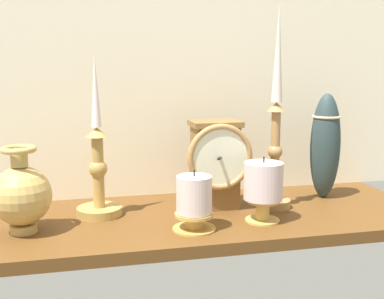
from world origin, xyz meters
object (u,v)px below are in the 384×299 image
at_px(candlestick_tall_center, 98,171).
at_px(pillar_candle_near_clock, 263,186).
at_px(brass_vase_bulbous, 21,194).
at_px(tall_ceramic_vase, 325,146).
at_px(mantel_clock, 216,163).
at_px(candlestick_tall_left, 276,132).
at_px(pillar_candle_front, 194,202).

distance_m(candlestick_tall_center, pillar_candle_near_clock, 0.34).
distance_m(brass_vase_bulbous, tall_ceramic_vase, 0.68).
xyz_separation_m(mantel_clock, pillar_candle_near_clock, (0.07, -0.11, -0.03)).
height_order(brass_vase_bulbous, pillar_candle_near_clock, brass_vase_bulbous).
bearing_deg(candlestick_tall_center, candlestick_tall_left, -4.15).
distance_m(pillar_candle_near_clock, tall_ceramic_vase, 0.25).
xyz_separation_m(pillar_candle_front, pillar_candle_near_clock, (0.15, 0.02, 0.02)).
bearing_deg(mantel_clock, pillar_candle_front, -121.64).
distance_m(mantel_clock, pillar_candle_near_clock, 0.13).
relative_size(mantel_clock, brass_vase_bulbous, 1.17).
distance_m(brass_vase_bulbous, pillar_candle_front, 0.32).
xyz_separation_m(mantel_clock, pillar_candle_front, (-0.08, -0.13, -0.05)).
distance_m(candlestick_tall_left, pillar_candle_near_clock, 0.14).
bearing_deg(candlestick_tall_left, pillar_candle_near_clock, -124.76).
height_order(candlestick_tall_left, candlestick_tall_center, candlestick_tall_left).
bearing_deg(pillar_candle_front, pillar_candle_near_clock, 7.32).
xyz_separation_m(mantel_clock, candlestick_tall_center, (-0.25, 0.00, -0.01)).
relative_size(candlestick_tall_center, brass_vase_bulbous, 2.06).
distance_m(candlestick_tall_left, brass_vase_bulbous, 0.54).
relative_size(mantel_clock, pillar_candle_front, 1.64).
distance_m(mantel_clock, brass_vase_bulbous, 0.40).
relative_size(mantel_clock, tall_ceramic_vase, 0.78).
relative_size(candlestick_tall_center, pillar_candle_near_clock, 2.56).
bearing_deg(brass_vase_bulbous, pillar_candle_front, -10.41).
bearing_deg(tall_ceramic_vase, brass_vase_bulbous, -171.81).
distance_m(mantel_clock, pillar_candle_front, 0.16).
height_order(mantel_clock, tall_ceramic_vase, tall_ceramic_vase).
bearing_deg(candlestick_tall_center, mantel_clock, -1.01).
xyz_separation_m(mantel_clock, brass_vase_bulbous, (-0.40, -0.07, -0.03)).
bearing_deg(candlestick_tall_left, candlestick_tall_center, 175.85).
relative_size(mantel_clock, candlestick_tall_left, 0.44).
bearing_deg(tall_ceramic_vase, pillar_candle_near_clock, -146.62).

